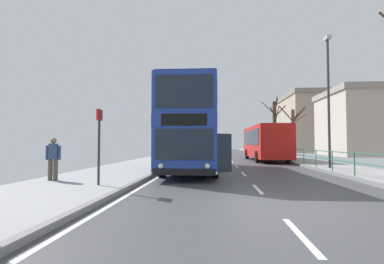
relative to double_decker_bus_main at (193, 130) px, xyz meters
The scene contains 11 objects.
ground 9.41m from the double_decker_bus_main, 77.76° to the right, with size 15.80×140.00×0.20m.
double_decker_bus_main is the anchor object (origin of this frame).
background_bus_far_lane 11.45m from the double_decker_bus_main, 60.28° to the left, with size 2.91×9.67×3.01m.
pedestrian_railing_far_kerb 7.26m from the double_decker_bus_main, ahead, with size 0.05×20.86×1.02m.
pedestrian_companion 7.59m from the double_decker_bus_main, 129.69° to the right, with size 0.55×0.41×1.59m.
bus_stop_sign_near 7.29m from the double_decker_bus_main, 110.90° to the right, with size 0.08×0.44×2.53m.
street_lamp_far_side 8.11m from the double_decker_bus_main, ahead, with size 0.28×0.60×7.56m.
bare_tree_far_00 19.04m from the double_decker_bus_main, 65.07° to the left, with size 2.68×3.09×6.90m.
bare_tree_far_01 14.09m from the double_decker_bus_main, 52.87° to the left, with size 3.17×2.48×4.83m.
background_building_00 29.65m from the double_decker_bus_main, 45.55° to the left, with size 11.10×10.45×8.19m.
background_building_02 43.25m from the double_decker_bus_main, 64.75° to the left, with size 9.28×17.98×10.32m.
Camera 1 is at (-1.39, -7.10, 1.51)m, focal length 26.82 mm.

